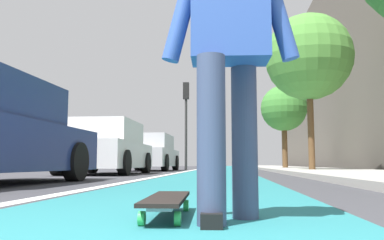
# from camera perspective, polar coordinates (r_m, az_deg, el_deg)

# --- Properties ---
(ground_plane) EXTENTS (80.00, 80.00, 0.00)m
(ground_plane) POSITION_cam_1_polar(r_m,az_deg,el_deg) (11.04, 3.22, -7.70)
(ground_plane) COLOR #38383D
(bike_lane_paint) EXTENTS (56.00, 2.16, 0.00)m
(bike_lane_paint) POSITION_cam_1_polar(r_m,az_deg,el_deg) (25.04, 4.32, -6.84)
(bike_lane_paint) COLOR #237075
(bike_lane_paint) RESTS_ON ground
(lane_stripe_white) EXTENTS (52.00, 0.16, 0.01)m
(lane_stripe_white) POSITION_cam_1_polar(r_m,az_deg,el_deg) (21.10, 0.79, -6.98)
(lane_stripe_white) COLOR silver
(lane_stripe_white) RESTS_ON ground
(sidewalk_curb) EXTENTS (52.00, 3.20, 0.11)m
(sidewalk_curb) POSITION_cam_1_polar(r_m,az_deg,el_deg) (19.29, 14.64, -6.70)
(sidewalk_curb) COLOR #9E9B93
(sidewalk_curb) RESTS_ON ground
(building_facade) EXTENTS (40.00, 1.20, 10.92)m
(building_facade) POSITION_cam_1_polar(r_m,az_deg,el_deg) (24.40, 19.84, 6.41)
(building_facade) COLOR #5B534A
(building_facade) RESTS_ON ground
(skateboard) EXTENTS (0.85, 0.23, 0.11)m
(skateboard) POSITION_cam_1_polar(r_m,az_deg,el_deg) (2.24, -3.56, -11.26)
(skateboard) COLOR green
(skateboard) RESTS_ON ground
(skater_person) EXTENTS (0.47, 0.72, 1.64)m
(skater_person) POSITION_cam_1_polar(r_m,az_deg,el_deg) (2.16, 5.25, 11.23)
(skater_person) COLOR #384260
(skater_person) RESTS_ON ground
(parked_car_mid) EXTENTS (4.21, 1.93, 1.48)m
(parked_car_mid) POSITION_cam_1_polar(r_m,az_deg,el_deg) (11.63, -12.00, -4.00)
(parked_car_mid) COLOR silver
(parked_car_mid) RESTS_ON ground
(parked_car_far) EXTENTS (4.55, 1.99, 1.49)m
(parked_car_far) POSITION_cam_1_polar(r_m,az_deg,el_deg) (16.96, -5.94, -4.72)
(parked_car_far) COLOR #B7B7BC
(parked_car_far) RESTS_ON ground
(traffic_light) EXTENTS (0.33, 0.28, 4.19)m
(traffic_light) POSITION_cam_1_polar(r_m,az_deg,el_deg) (19.36, -0.85, 1.54)
(traffic_light) COLOR #2D2D2D
(traffic_light) RESTS_ON ground
(street_tree_mid) EXTENTS (2.94, 2.94, 5.37)m
(street_tree_mid) POSITION_cam_1_polar(r_m,az_deg,el_deg) (14.40, 16.15, 8.52)
(street_tree_mid) COLOR brown
(street_tree_mid) RESTS_ON ground
(street_tree_far) EXTENTS (2.26, 2.26, 4.15)m
(street_tree_far) POSITION_cam_1_polar(r_m,az_deg,el_deg) (20.39, 12.85, 1.58)
(street_tree_far) COLOR brown
(street_tree_far) RESTS_ON ground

